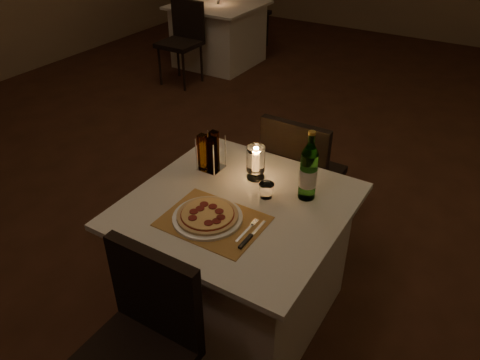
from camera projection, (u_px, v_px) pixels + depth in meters
The scene contains 17 objects.
floor at pixel (273, 220), 3.33m from camera, with size 8.00×10.00×0.02m, color #432315.
main_table at pixel (238, 260), 2.43m from camera, with size 1.00×1.00×0.74m.
chair_near at pixel (142, 334), 1.82m from camera, with size 0.42×0.42×0.90m.
chair_far at pixel (299, 169), 2.84m from camera, with size 0.42×0.42×0.90m.
placemat at pixel (213, 221), 2.11m from camera, with size 0.45×0.34×0.00m, color #BC8541.
plate at pixel (208, 218), 2.12m from camera, with size 0.32×0.32×0.01m, color white.
pizza at pixel (208, 215), 2.11m from camera, with size 0.28×0.28×0.02m.
fork at pixel (248, 229), 2.06m from camera, with size 0.02×0.18×0.00m.
knife at pixel (248, 238), 2.00m from camera, with size 0.02×0.22×0.01m.
tumbler at pixel (266, 191), 2.25m from camera, with size 0.08×0.08×0.08m, color white, non-canonical shape.
water_bottle at pixel (308, 172), 2.19m from camera, with size 0.09×0.09×0.36m.
hurricane_candle at pixel (256, 160), 2.36m from camera, with size 0.09×0.09×0.18m.
cruet_caddy at pixel (210, 153), 2.43m from camera, with size 0.12×0.12×0.21m.
neighbor_table_left at pixel (219, 34), 5.86m from camera, with size 1.00×1.00×0.74m.
neighbor_chair_la at pixel (183, 34), 5.25m from camera, with size 0.42×0.42×0.90m.
neighbor_chair_lb at pixel (248, 8), 6.27m from camera, with size 0.42×0.42×0.90m.
neighbor_candle_left at pixel (218, 0), 5.63m from camera, with size 0.03×0.03×0.11m.
Camera 1 is at (1.17, -2.37, 2.05)m, focal length 35.00 mm.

